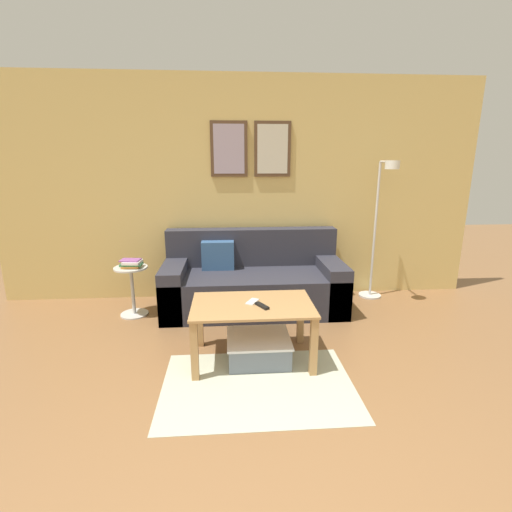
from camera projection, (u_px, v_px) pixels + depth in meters
name	position (u px, v px, depth m)	size (l,w,h in m)	color
wall_back	(240.00, 190.00, 4.33)	(5.60, 0.09, 2.55)	#D6B76B
area_rug	(258.00, 385.00, 2.75)	(1.42, 0.97, 0.01)	#B2B79E
couch	(253.00, 282.00, 4.15)	(1.96, 0.86, 0.86)	#2D2D38
coffee_table	(252.00, 314.00, 3.02)	(0.98, 0.61, 0.49)	#AD7F4C
storage_bin	(259.00, 348.00, 3.09)	(0.52, 0.46, 0.21)	slate
floor_lamp	(380.00, 224.00, 4.21)	(0.27, 0.52, 1.62)	silver
side_table	(132.00, 286.00, 3.94)	(0.34, 0.34, 0.54)	silver
book_stack	(131.00, 263.00, 3.85)	(0.23, 0.19, 0.08)	#D18438
remote_control	(262.00, 306.00, 2.93)	(0.04, 0.15, 0.02)	black
cell_phone	(252.00, 302.00, 3.04)	(0.07, 0.14, 0.01)	silver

